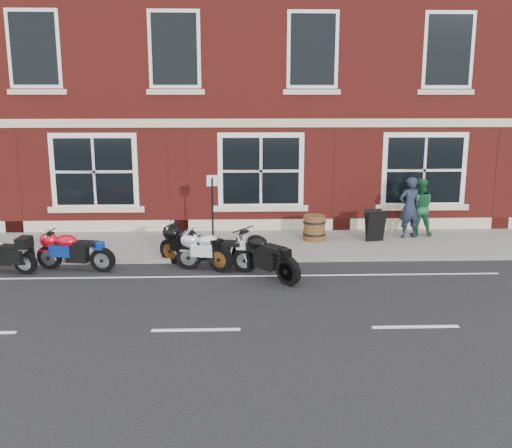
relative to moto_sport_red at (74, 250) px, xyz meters
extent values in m
plane|color=black|center=(3.19, -0.85, -0.52)|extent=(80.00, 80.00, 0.00)
cube|color=slate|center=(3.19, 2.15, -0.46)|extent=(30.00, 3.00, 0.12)
cube|color=slate|center=(3.19, 0.57, -0.46)|extent=(30.00, 0.16, 0.12)
cube|color=maroon|center=(3.19, 9.65, 5.48)|extent=(24.00, 12.00, 12.00)
cylinder|color=black|center=(-1.08, -0.25, -0.23)|extent=(0.58, 0.25, 0.57)
cube|color=black|center=(-1.40, -0.17, 0.14)|extent=(0.53, 0.34, 0.09)
cylinder|color=black|center=(-0.64, 0.14, -0.21)|extent=(0.62, 0.25, 0.61)
cylinder|color=black|center=(0.72, -0.15, -0.21)|extent=(0.62, 0.25, 0.61)
cube|color=black|center=(-0.01, 0.00, 0.11)|extent=(0.80, 0.39, 0.21)
ellipsoid|color=red|center=(-0.15, 0.03, 0.23)|extent=(0.60, 0.45, 0.31)
cube|color=black|center=(0.37, -0.08, 0.19)|extent=(0.57, 0.35, 0.10)
cylinder|color=black|center=(2.30, 0.56, -0.19)|extent=(0.63, 0.47, 0.66)
cylinder|color=black|center=(3.56, -0.25, -0.19)|extent=(0.63, 0.47, 0.66)
cube|color=black|center=(2.89, 0.18, 0.16)|extent=(0.83, 0.66, 0.23)
ellipsoid|color=black|center=(2.76, 0.27, 0.29)|extent=(0.69, 0.63, 0.33)
cube|color=black|center=(3.23, -0.04, 0.25)|extent=(0.62, 0.53, 0.10)
cylinder|color=black|center=(2.77, 0.01, -0.21)|extent=(0.63, 0.25, 0.62)
cylinder|color=black|center=(4.14, -0.27, -0.21)|extent=(0.63, 0.25, 0.62)
cube|color=black|center=(3.41, -0.12, 0.12)|extent=(0.80, 0.38, 0.21)
ellipsoid|color=silver|center=(3.27, -0.09, 0.23)|extent=(0.60, 0.45, 0.31)
cube|color=black|center=(3.78, -0.20, 0.20)|extent=(0.57, 0.35, 0.10)
cylinder|color=black|center=(4.11, -0.16, -0.18)|extent=(0.54, 0.61, 0.68)
cylinder|color=black|center=(5.10, -1.34, -0.18)|extent=(0.54, 0.61, 0.68)
cube|color=black|center=(4.57, -0.71, 0.18)|extent=(0.74, 0.81, 0.23)
ellipsoid|color=black|center=(4.47, -0.59, 0.31)|extent=(0.67, 0.70, 0.34)
cube|color=black|center=(4.84, -1.04, 0.27)|extent=(0.58, 0.62, 0.11)
imported|color=#1A2130|center=(8.96, 2.59, 0.50)|extent=(0.72, 0.55, 1.79)
imported|color=#18542C|center=(9.35, 2.89, 0.46)|extent=(0.92, 0.76, 1.70)
cylinder|color=#4B2E14|center=(6.16, 2.37, -0.03)|extent=(0.62, 0.62, 0.73)
cylinder|color=black|center=(6.16, 2.37, -0.21)|extent=(0.66, 0.66, 0.05)
cylinder|color=black|center=(6.16, 2.37, 0.14)|extent=(0.66, 0.66, 0.05)
cylinder|color=black|center=(3.30, 1.35, 0.59)|extent=(0.05, 0.05, 1.97)
cube|color=silver|center=(3.30, 1.35, 1.48)|extent=(0.28, 0.08, 0.29)
camera|label=1|loc=(3.92, -13.50, 3.52)|focal=40.00mm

